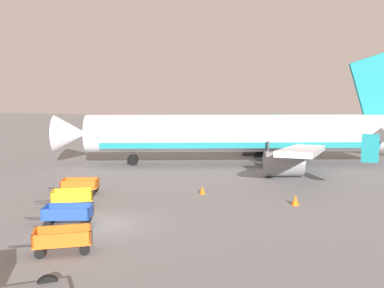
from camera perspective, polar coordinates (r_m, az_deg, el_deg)
ground_plane at (r=25.02m, az=-11.43°, el=-10.07°), size 220.00×220.00×0.00m
airplane at (r=44.74m, az=7.29°, el=1.25°), size 36.01×29.41×11.34m
baggage_cart_nearest at (r=21.17m, az=-16.18°, el=-11.58°), size 3.36×2.59×1.07m
baggage_cart_second_in_row at (r=25.24m, az=-15.57°, el=-8.62°), size 3.55×2.28×1.07m
baggage_cart_third_in_row at (r=29.15m, az=-15.02°, el=-6.58°), size 3.41×2.51×1.07m
baggage_cart_fourth_in_row at (r=32.65m, az=-14.08°, el=-5.16°), size 3.55×2.27×1.07m
traffic_cone_near_plane at (r=29.35m, az=13.02°, el=-6.97°), size 0.51×0.51×0.67m
traffic_cone_mid_apron at (r=31.75m, az=1.33°, el=-5.88°), size 0.43×0.43×0.57m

